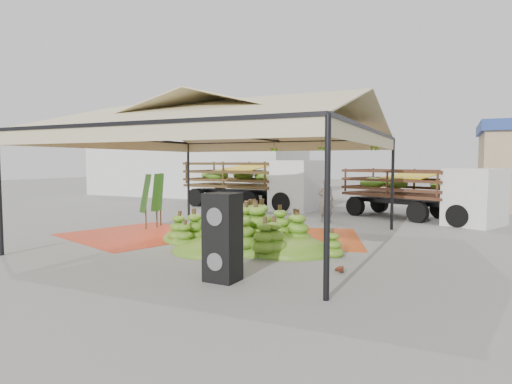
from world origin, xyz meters
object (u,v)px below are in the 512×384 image
at_px(vendor, 326,200).
at_px(truck_left, 256,179).
at_px(banana_heap, 244,225).
at_px(speaker_stack, 223,237).
at_px(truck_right, 424,188).

distance_m(vendor, truck_left, 5.70).
xyz_separation_m(banana_heap, speaker_stack, (1.12, -3.15, 0.26)).
distance_m(banana_heap, truck_right, 8.59).
distance_m(banana_heap, speaker_stack, 3.36).
xyz_separation_m(truck_left, truck_right, (7.75, -1.28, -0.19)).
height_order(speaker_stack, vendor, speaker_stack).
xyz_separation_m(vendor, truck_left, (-4.48, 3.47, 0.61)).
bearing_deg(banana_heap, speaker_stack, -70.51).
xyz_separation_m(speaker_stack, truck_left, (-4.87, 12.00, 0.60)).
height_order(vendor, truck_right, truck_right).
bearing_deg(vendor, speaker_stack, 78.17).
xyz_separation_m(vendor, truck_right, (3.27, 2.19, 0.42)).
distance_m(vendor, truck_right, 3.96).
bearing_deg(vendor, truck_left, -52.17).
height_order(vendor, truck_left, truck_left).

